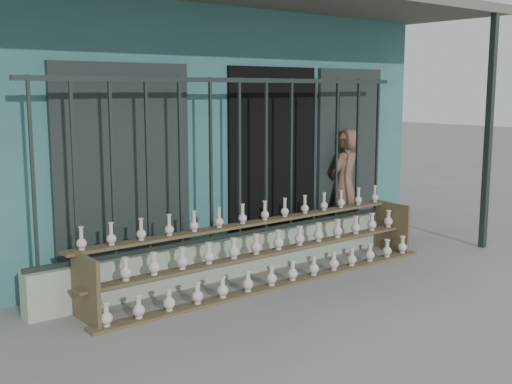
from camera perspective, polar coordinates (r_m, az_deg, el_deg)
ground at (r=6.58m, az=5.54°, el=-9.71°), size 60.00×60.00×0.00m
workshop_building at (r=9.73m, az=-12.06°, el=5.97°), size 7.40×6.60×3.21m
parapet_wall at (r=7.46m, az=-1.45°, el=-5.60°), size 5.00×0.20×0.45m
security_fence at (r=7.26m, az=-1.49°, el=3.01°), size 5.00×0.04×1.80m
shelf_rack at (r=7.16m, az=1.10°, el=-5.08°), size 4.50×0.68×0.85m
elderly_woman at (r=8.97m, az=7.84°, el=0.51°), size 0.66×0.52×1.59m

